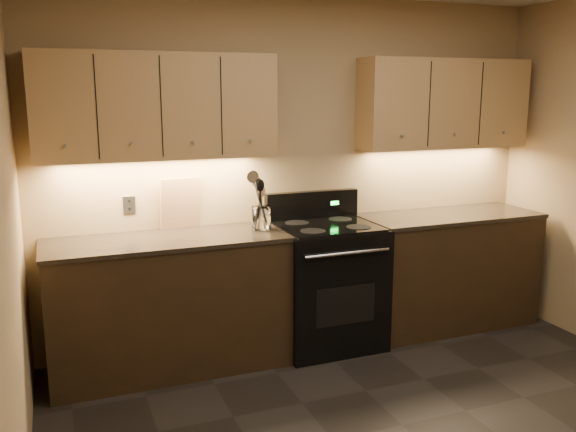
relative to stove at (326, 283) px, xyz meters
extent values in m
cube|color=#A0825E|center=(-0.08, 0.32, 0.82)|extent=(4.00, 0.04, 2.60)
cube|color=black|center=(-1.18, 0.02, -0.03)|extent=(1.60, 0.60, 0.90)
cube|color=#342C21|center=(-1.18, 0.02, 0.44)|extent=(1.62, 0.62, 0.03)
cube|color=black|center=(1.10, 0.02, -0.03)|extent=(1.44, 0.60, 0.90)
cube|color=#342C21|center=(1.10, 0.02, 0.44)|extent=(1.46, 0.62, 0.03)
cube|color=black|center=(0.00, -0.01, -0.02)|extent=(0.76, 0.65, 0.92)
cube|color=black|center=(0.00, -0.01, 0.45)|extent=(0.70, 0.60, 0.01)
cube|color=black|center=(0.00, 0.28, 0.55)|extent=(0.76, 0.07, 0.22)
cube|color=#19FF33|center=(0.18, 0.24, 0.56)|extent=(0.06, 0.00, 0.03)
cylinder|color=silver|center=(0.00, -0.35, 0.32)|extent=(0.65, 0.02, 0.02)
cube|color=black|center=(0.00, -0.33, -0.07)|extent=(0.46, 0.00, 0.28)
cylinder|color=black|center=(-0.18, -0.16, 0.45)|extent=(0.18, 0.18, 0.00)
cylinder|color=black|center=(0.18, -0.16, 0.45)|extent=(0.18, 0.18, 0.00)
cylinder|color=black|center=(-0.18, 0.14, 0.45)|extent=(0.18, 0.18, 0.00)
cylinder|color=black|center=(0.18, 0.14, 0.45)|extent=(0.18, 0.18, 0.00)
cube|color=#AA8255|center=(-1.18, 0.17, 1.32)|extent=(1.60, 0.30, 0.70)
cube|color=#AA8255|center=(1.10, 0.17, 1.32)|extent=(1.44, 0.30, 0.70)
cube|color=#B2B5BA|center=(-1.38, 0.31, 0.64)|extent=(0.08, 0.01, 0.12)
cylinder|color=white|center=(-0.50, 0.04, 0.54)|extent=(0.15, 0.15, 0.17)
cylinder|color=white|center=(-0.50, 0.04, 0.46)|extent=(0.13, 0.13, 0.02)
cube|color=tan|center=(-1.02, 0.29, 0.63)|extent=(0.30, 0.10, 0.37)
camera|label=1|loc=(-1.87, -3.99, 1.42)|focal=38.00mm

